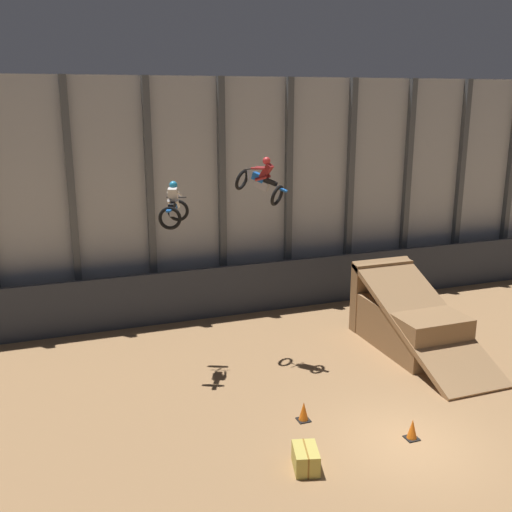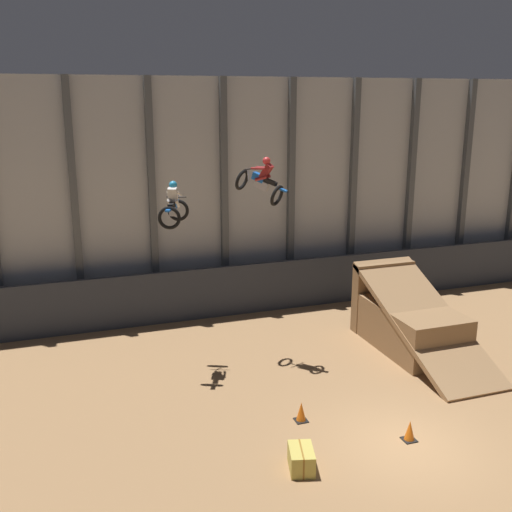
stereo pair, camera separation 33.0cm
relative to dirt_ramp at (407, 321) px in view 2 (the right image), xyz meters
The scene contains 9 objects.
ground_plane 6.94m from the dirt_ramp, 122.56° to the right, with size 60.00×60.00×0.00m, color #9E754C.
arena_back_wall 8.39m from the dirt_ramp, 119.93° to the left, with size 32.00×0.40×9.83m.
lower_barrier 6.41m from the dirt_ramp, 125.23° to the left, with size 31.36×0.20×2.17m.
dirt_ramp is the anchor object (origin of this frame).
rider_bike_left_air 9.66m from the dirt_ramp, behind, with size 1.27×1.77×1.45m.
rider_bike_right_air 7.70m from the dirt_ramp, behind, with size 1.65×1.73×1.64m.
traffic_cone_near_ramp 6.65m from the dirt_ramp, 121.86° to the right, with size 0.36×0.36×0.58m.
traffic_cone_arena_edge 6.99m from the dirt_ramp, 147.54° to the right, with size 0.36×0.36×0.58m.
hay_bale_trackside 8.99m from the dirt_ramp, 139.17° to the right, with size 0.82×1.03×0.57m.
Camera 2 is at (-8.43, -12.09, 9.04)m, focal length 42.00 mm.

